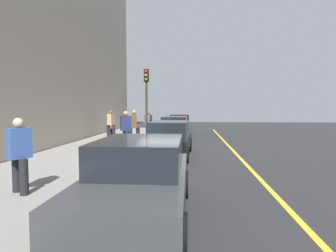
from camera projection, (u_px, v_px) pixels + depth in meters
The scene contains 15 objects.
ground_plane at pixel (167, 153), 12.93m from camera, with size 56.00×56.00×0.00m, color #28282B.
sidewalk at pixel (98, 151), 13.21m from camera, with size 28.00×4.60×0.15m, color gray.
lane_stripe_centre at pixel (237, 154), 12.65m from camera, with size 28.00×0.14×0.01m, color gold.
snow_bank_curb at pixel (128, 177), 8.15m from camera, with size 8.10×0.56×0.22m, color white.
parked_car_green at pixel (179, 123), 24.16m from camera, with size 4.62×2.02×1.51m.
parked_car_red at pixel (174, 128), 18.74m from camera, with size 4.73×1.93×1.51m.
parked_car_black at pixel (169, 139), 12.25m from camera, with size 4.79×2.02×1.51m.
parked_car_charcoal at pixel (139, 179), 5.39m from camera, with size 4.32×1.93×1.51m.
pedestrian_blue_coat at pixel (19, 153), 6.37m from camera, with size 0.56×0.51×1.75m.
pedestrian_brown_coat at pixel (134, 126), 15.20m from camera, with size 0.55×0.60×1.85m.
pedestrian_tan_coat at pixel (111, 123), 18.07m from camera, with size 0.53×0.59×1.80m.
pedestrian_navy_coat at pixel (126, 128), 13.63m from camera, with size 0.55×0.57×1.81m.
pedestrian_grey_coat at pixel (148, 123), 18.40m from camera, with size 0.54×0.54×1.73m.
traffic_light_pole at pixel (146, 93), 15.68m from camera, with size 0.35×0.26×4.12m.
rolling_suitcase at pixel (113, 133), 18.55m from camera, with size 0.34×0.22×0.92m.
Camera 1 is at (12.76, 1.17, 2.14)m, focal length 29.75 mm.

